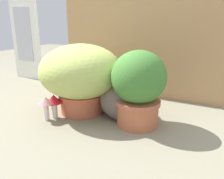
{
  "coord_description": "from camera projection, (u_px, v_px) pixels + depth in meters",
  "views": [
    {
      "loc": [
        0.73,
        -1.11,
        0.58
      ],
      "look_at": [
        0.13,
        0.04,
        0.18
      ],
      "focal_mm": 37.3,
      "sensor_mm": 36.0,
      "label": 1
    }
  ],
  "objects": [
    {
      "name": "mushroom_ornament_pink",
      "position": [
        46.0,
        103.0,
        1.34
      ],
      "size": [
        0.09,
        0.09,
        0.14
      ],
      "color": "silver",
      "rests_on": "ground"
    },
    {
      "name": "ground_plane",
      "position": [
        90.0,
        116.0,
        1.43
      ],
      "size": [
        6.0,
        6.0,
        0.0
      ],
      "primitive_type": "plane",
      "color": "gray"
    },
    {
      "name": "cat",
      "position": [
        123.0,
        101.0,
        1.34
      ],
      "size": [
        0.38,
        0.19,
        0.32
      ],
      "color": "#63564E",
      "rests_on": "ground"
    },
    {
      "name": "leafy_planter",
      "position": [
        138.0,
        86.0,
        1.25
      ],
      "size": [
        0.3,
        0.3,
        0.42
      ],
      "color": "#BC653F",
      "rests_on": "ground"
    },
    {
      "name": "window_panel_white",
      "position": [
        26.0,
        38.0,
        2.22
      ],
      "size": [
        0.31,
        0.05,
        0.77
      ],
      "color": "white",
      "rests_on": "ground"
    },
    {
      "name": "mushroom_ornament_red",
      "position": [
        54.0,
        101.0,
        1.37
      ],
      "size": [
        0.09,
        0.09,
        0.15
      ],
      "color": "silver",
      "rests_on": "ground"
    },
    {
      "name": "grass_planter",
      "position": [
        81.0,
        75.0,
        1.43
      ],
      "size": [
        0.51,
        0.51,
        0.43
      ],
      "color": "#C45F3F",
      "rests_on": "ground"
    },
    {
      "name": "cardboard_backdrop",
      "position": [
        140.0,
        29.0,
        1.69
      ],
      "size": [
        1.28,
        0.03,
        1.0
      ],
      "primitive_type": "cube",
      "color": "tan",
      "rests_on": "ground"
    }
  ]
}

